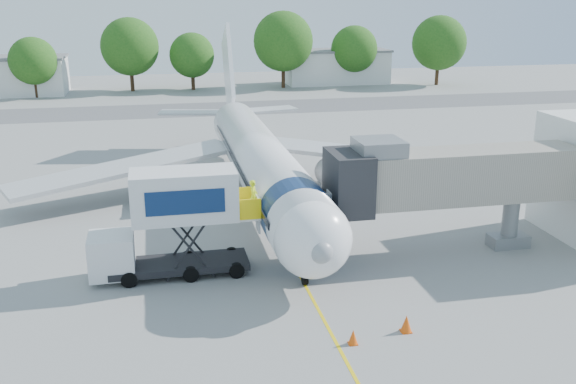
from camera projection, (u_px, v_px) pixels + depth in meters
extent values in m
plane|color=gray|center=(270.00, 221.00, 40.71)|extent=(160.00, 160.00, 0.00)
cube|color=yellow|center=(270.00, 221.00, 40.71)|extent=(0.15, 70.00, 0.01)
cube|color=#59595B|center=(210.00, 109.00, 79.96)|extent=(120.00, 10.00, 0.01)
cylinder|color=white|center=(262.00, 163.00, 42.62)|extent=(3.70, 28.00, 3.70)
sphere|color=white|center=(313.00, 239.00, 29.54)|extent=(3.70, 3.70, 3.70)
sphere|color=gray|center=(321.00, 251.00, 28.09)|extent=(1.10, 1.10, 1.10)
cone|color=white|center=(231.00, 117.00, 58.51)|extent=(3.70, 6.00, 3.70)
cube|color=white|center=(228.00, 69.00, 58.20)|extent=(0.35, 7.26, 8.29)
cube|color=#B6B9BB|center=(373.00, 155.00, 47.86)|extent=(16.17, 9.32, 1.42)
cube|color=#B6B9BB|center=(125.00, 167.00, 44.34)|extent=(16.17, 9.32, 1.42)
cylinder|color=#999BA0|center=(335.00, 177.00, 45.61)|extent=(2.10, 3.60, 2.10)
cylinder|color=#999BA0|center=(179.00, 186.00, 43.45)|extent=(2.10, 3.60, 2.10)
cube|color=black|center=(314.00, 232.00, 29.12)|extent=(2.60, 1.39, 0.81)
cylinder|color=#0A214C|center=(298.00, 218.00, 32.34)|extent=(3.73, 2.00, 3.73)
cylinder|color=silver|center=(305.00, 270.00, 31.61)|extent=(0.16, 0.16, 1.50)
cylinder|color=black|center=(305.00, 278.00, 31.74)|extent=(0.25, 0.64, 0.64)
cylinder|color=black|center=(291.00, 185.00, 46.69)|extent=(0.35, 0.90, 0.90)
cylinder|color=black|center=(219.00, 189.00, 45.67)|extent=(0.35, 0.90, 0.90)
cube|color=gray|center=(457.00, 176.00, 34.62)|extent=(13.60, 2.60, 2.80)
cube|color=black|center=(348.00, 182.00, 33.43)|extent=(2.00, 3.20, 3.20)
cube|color=slate|center=(379.00, 147.00, 33.21)|extent=(2.40, 2.40, 0.80)
cylinder|color=slate|center=(510.00, 222.00, 36.17)|extent=(0.90, 0.90, 3.00)
cube|color=slate|center=(508.00, 241.00, 36.51)|extent=(2.20, 1.20, 0.70)
cylinder|color=black|center=(493.00, 242.00, 36.33)|extent=(0.30, 0.70, 0.70)
cylinder|color=black|center=(522.00, 239.00, 36.69)|extent=(0.30, 0.70, 0.70)
cube|color=black|center=(180.00, 264.00, 32.83)|extent=(7.00, 2.30, 0.35)
cube|color=silver|center=(112.00, 255.00, 31.95)|extent=(2.20, 2.20, 2.10)
cube|color=black|center=(111.00, 247.00, 31.81)|extent=(1.90, 2.10, 0.70)
cube|color=silver|center=(184.00, 195.00, 31.81)|extent=(5.20, 2.40, 2.50)
cube|color=#0A214C|center=(185.00, 202.00, 30.67)|extent=(3.80, 0.04, 1.20)
cube|color=silver|center=(247.00, 213.00, 32.78)|extent=(1.10, 2.20, 0.10)
cube|color=yellow|center=(250.00, 210.00, 31.64)|extent=(1.10, 0.06, 1.10)
cube|color=yellow|center=(244.00, 197.00, 33.60)|extent=(1.10, 0.06, 1.10)
cylinder|color=black|center=(237.00, 271.00, 32.44)|extent=(0.80, 0.25, 0.80)
cylinder|color=black|center=(232.00, 255.00, 34.40)|extent=(0.80, 0.25, 0.80)
cylinder|color=black|center=(129.00, 280.00, 31.40)|extent=(0.80, 0.25, 0.80)
cylinder|color=black|center=(130.00, 263.00, 33.37)|extent=(0.80, 0.25, 0.80)
imported|color=#C4E618|center=(254.00, 196.00, 32.58)|extent=(0.57, 0.71, 1.71)
cube|color=silver|center=(395.00, 357.00, 24.13)|extent=(3.87, 2.41, 1.45)
cube|color=#0A214C|center=(396.00, 346.00, 23.99)|extent=(2.32, 2.06, 0.36)
cylinder|color=black|center=(370.00, 384.00, 23.10)|extent=(0.76, 0.37, 0.72)
cylinder|color=black|center=(352.00, 363.00, 24.39)|extent=(0.76, 0.37, 0.72)
cylinder|color=black|center=(438.00, 368.00, 24.08)|extent=(0.76, 0.37, 0.72)
cylinder|color=black|center=(418.00, 349.00, 25.38)|extent=(0.76, 0.37, 0.72)
cone|color=#E54F0C|center=(406.00, 324.00, 27.26)|extent=(0.49, 0.49, 0.78)
cube|color=#E54F0C|center=(406.00, 331.00, 27.37)|extent=(0.44, 0.44, 0.04)
cone|color=#E54F0C|center=(353.00, 337.00, 26.33)|extent=(0.41, 0.41, 0.65)
cube|color=#E54F0C|center=(353.00, 343.00, 26.42)|extent=(0.37, 0.37, 0.04)
cube|color=silver|center=(336.00, 67.00, 102.22)|extent=(16.00, 7.00, 5.00)
cube|color=slate|center=(337.00, 50.00, 101.44)|extent=(16.40, 7.40, 0.30)
cylinder|color=#382314|center=(36.00, 87.00, 88.39)|extent=(0.56, 0.56, 2.90)
sphere|color=#1B5015|center=(33.00, 61.00, 87.34)|extent=(6.45, 6.45, 6.45)
cylinder|color=#382314|center=(132.00, 78.00, 93.99)|extent=(0.56, 0.56, 3.74)
sphere|color=#1B5015|center=(130.00, 47.00, 92.63)|extent=(8.31, 8.31, 8.31)
cylinder|color=#382314|center=(193.00, 80.00, 95.41)|extent=(0.56, 0.56, 2.96)
sphere|color=#1B5015|center=(192.00, 55.00, 94.34)|extent=(6.57, 6.57, 6.57)
cylinder|color=#382314|center=(283.00, 74.00, 97.47)|extent=(0.56, 0.56, 4.02)
sphere|color=#1B5015|center=(283.00, 41.00, 96.01)|extent=(8.94, 8.94, 8.94)
cylinder|color=#382314|center=(353.00, 75.00, 100.41)|extent=(0.56, 0.56, 3.23)
sphere|color=#1B5015|center=(354.00, 49.00, 99.24)|extent=(7.17, 7.17, 7.17)
cylinder|color=#382314|center=(437.00, 73.00, 100.41)|extent=(0.56, 0.56, 3.76)
sphere|color=#1B5015|center=(439.00, 43.00, 99.05)|extent=(8.35, 8.35, 8.35)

